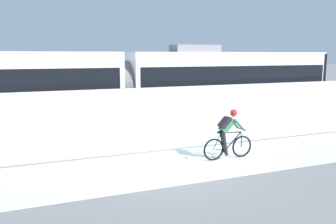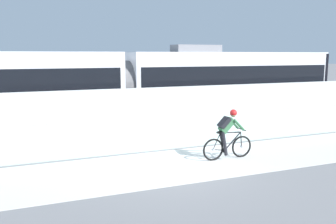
% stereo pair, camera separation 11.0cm
% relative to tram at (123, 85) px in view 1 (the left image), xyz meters
% --- Properties ---
extents(ground_plane, '(200.00, 200.00, 0.00)m').
position_rel_tram_xyz_m(ground_plane, '(-0.29, -6.85, -1.89)').
color(ground_plane, slate).
extents(bike_path_deck, '(32.00, 3.20, 0.01)m').
position_rel_tram_xyz_m(bike_path_deck, '(-0.29, -6.85, -1.89)').
color(bike_path_deck, beige).
rests_on(bike_path_deck, ground).
extents(glass_parapet, '(32.00, 0.05, 1.18)m').
position_rel_tram_xyz_m(glass_parapet, '(-0.29, -5.00, -1.30)').
color(glass_parapet, '#ADC6C1').
rests_on(glass_parapet, ground).
extents(concrete_barrier_wall, '(32.00, 0.36, 2.03)m').
position_rel_tram_xyz_m(concrete_barrier_wall, '(-0.29, -3.20, -0.88)').
color(concrete_barrier_wall, silver).
rests_on(concrete_barrier_wall, ground).
extents(tram_rail_near, '(32.00, 0.08, 0.01)m').
position_rel_tram_xyz_m(tram_rail_near, '(-0.29, -0.72, -1.89)').
color(tram_rail_near, '#595654').
rests_on(tram_rail_near, ground).
extents(tram_rail_far, '(32.00, 0.08, 0.01)m').
position_rel_tram_xyz_m(tram_rail_far, '(-0.29, 0.72, -1.89)').
color(tram_rail_far, '#595654').
rests_on(tram_rail_far, ground).
extents(tram, '(22.56, 2.54, 3.81)m').
position_rel_tram_xyz_m(tram, '(0.00, 0.00, 0.00)').
color(tram, silver).
rests_on(tram, ground).
extents(cyclist_on_bike, '(1.77, 0.58, 1.61)m').
position_rel_tram_xyz_m(cyclist_on_bike, '(1.60, -6.85, -1.09)').
color(cyclist_on_bike, black).
rests_on(cyclist_on_bike, ground).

